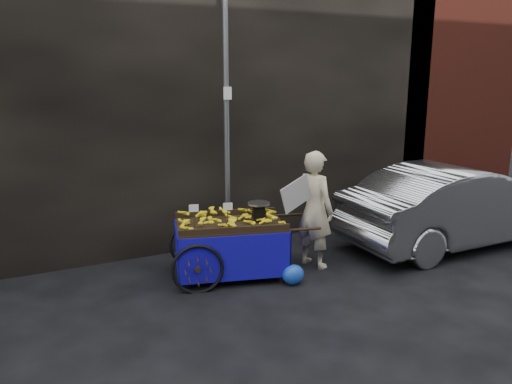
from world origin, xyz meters
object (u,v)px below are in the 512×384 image
parked_car (457,205)px  banana_cart (227,229)px  vendor (314,209)px  plastic_bag (293,275)px

parked_car → banana_cart: bearing=84.2°
banana_cart → vendor: vendor is taller
banana_cart → vendor: bearing=5.9°
vendor → parked_car: vendor is taller
vendor → plastic_bag: (-0.59, -0.45, -0.70)m
plastic_bag → parked_car: parked_car is taller
banana_cart → plastic_bag: (0.65, -0.65, -0.52)m
parked_car → plastic_bag: bearing=94.7°
parked_car → vendor: bearing=85.6°
banana_cart → plastic_bag: 1.06m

